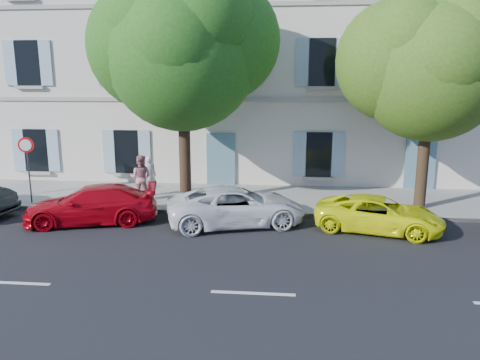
# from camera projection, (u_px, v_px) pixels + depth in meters

# --- Properties ---
(ground) EXTENTS (90.00, 90.00, 0.00)m
(ground) POSITION_uv_depth(u_px,v_px,m) (262.00, 237.00, 14.90)
(ground) COLOR black
(sidewalk) EXTENTS (36.00, 4.50, 0.15)m
(sidewalk) POSITION_uv_depth(u_px,v_px,m) (267.00, 199.00, 19.21)
(sidewalk) COLOR #A09E96
(sidewalk) RESTS_ON ground
(kerb) EXTENTS (36.00, 0.16, 0.16)m
(kerb) POSITION_uv_depth(u_px,v_px,m) (265.00, 214.00, 17.10)
(kerb) COLOR #9E998E
(kerb) RESTS_ON ground
(building) EXTENTS (28.00, 7.00, 12.00)m
(building) POSITION_uv_depth(u_px,v_px,m) (273.00, 56.00, 23.52)
(building) COLOR beige
(building) RESTS_ON ground
(car_red_coupe) EXTENTS (4.81, 2.86, 1.31)m
(car_red_coupe) POSITION_uv_depth(u_px,v_px,m) (91.00, 205.00, 16.22)
(car_red_coupe) COLOR #B00511
(car_red_coupe) RESTS_ON ground
(car_white_coupe) EXTENTS (5.15, 3.38, 1.32)m
(car_white_coupe) POSITION_uv_depth(u_px,v_px,m) (237.00, 206.00, 16.01)
(car_white_coupe) COLOR white
(car_white_coupe) RESTS_ON ground
(car_yellow_supercar) EXTENTS (4.46, 2.86, 1.14)m
(car_yellow_supercar) POSITION_uv_depth(u_px,v_px,m) (379.00, 214.00, 15.37)
(car_yellow_supercar) COLOR #F8FF0A
(car_yellow_supercar) RESTS_ON ground
(tree_left) EXTENTS (5.65, 5.65, 8.76)m
(tree_left) POSITION_uv_depth(u_px,v_px,m) (182.00, 54.00, 17.11)
(tree_left) COLOR #3A2819
(tree_left) RESTS_ON sidewalk
(tree_right) EXTENTS (5.16, 5.16, 7.95)m
(tree_right) POSITION_uv_depth(u_px,v_px,m) (431.00, 69.00, 16.59)
(tree_right) COLOR #3A2819
(tree_right) RESTS_ON sidewalk
(road_sign) EXTENTS (0.59, 0.15, 2.59)m
(road_sign) POSITION_uv_depth(u_px,v_px,m) (27.00, 156.00, 17.97)
(road_sign) COLOR #383A3D
(road_sign) RESTS_ON sidewalk
(pedestrian_a) EXTENTS (0.72, 0.62, 1.67)m
(pedestrian_a) POSITION_uv_depth(u_px,v_px,m) (149.00, 176.00, 19.31)
(pedestrian_a) COLOR silver
(pedestrian_a) RESTS_ON sidewalk
(pedestrian_b) EXTENTS (0.88, 0.69, 1.81)m
(pedestrian_b) POSITION_uv_depth(u_px,v_px,m) (141.00, 177.00, 18.66)
(pedestrian_b) COLOR tan
(pedestrian_b) RESTS_ON sidewalk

